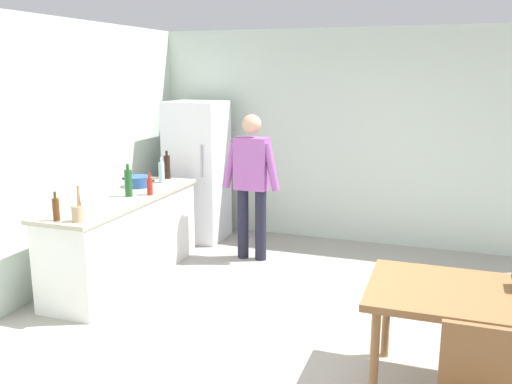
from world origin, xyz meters
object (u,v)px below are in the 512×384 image
(person, at_px, (252,178))
(bottle_sauce_red, at_px, (150,186))
(cooking_pot, at_px, (138,181))
(bottle_wine_dark, at_px, (167,167))
(dining_table, at_px, (475,303))
(bottle_beer_brown, at_px, (56,209))
(refrigerator, at_px, (197,171))
(bottle_water_clear, at_px, (162,172))
(utensil_jar, at_px, (78,213))
(bottle_wine_green, at_px, (128,183))

(person, xyz_separation_m, bottle_sauce_red, (-0.82, -0.88, 0.02))
(cooking_pot, relative_size, bottle_wine_dark, 1.18)
(dining_table, relative_size, bottle_beer_brown, 5.38)
(dining_table, distance_m, bottle_sauce_red, 3.43)
(person, bearing_deg, refrigerator, 149.77)
(bottle_water_clear, bearing_deg, utensil_jar, -85.14)
(refrigerator, height_order, bottle_sauce_red, refrigerator)
(refrigerator, height_order, bottle_water_clear, refrigerator)
(person, relative_size, bottle_wine_green, 5.00)
(bottle_wine_dark, bearing_deg, bottle_water_clear, -76.78)
(person, bearing_deg, bottle_beer_brown, -117.73)
(refrigerator, xyz_separation_m, bottle_wine_dark, (-0.13, -0.57, 0.15))
(person, height_order, bottle_water_clear, person)
(refrigerator, bearing_deg, bottle_water_clear, -95.20)
(bottle_water_clear, bearing_deg, bottle_wine_green, -87.88)
(person, height_order, cooking_pot, person)
(bottle_water_clear, xyz_separation_m, bottle_beer_brown, (-0.05, -1.78, -0.02))
(bottle_wine_green, bearing_deg, refrigerator, 88.31)
(bottle_wine_green, height_order, bottle_water_clear, bottle_wine_green)
(cooking_pot, distance_m, bottle_sauce_red, 0.47)
(dining_table, bearing_deg, person, 137.59)
(person, relative_size, bottle_sauce_red, 7.08)
(bottle_beer_brown, bearing_deg, person, 62.27)
(utensil_jar, bearing_deg, person, 66.39)
(bottle_wine_green, bearing_deg, dining_table, -18.79)
(refrigerator, distance_m, utensil_jar, 2.56)
(dining_table, bearing_deg, bottle_wine_dark, 148.18)
(person, xyz_separation_m, bottle_wine_green, (-1.00, -1.01, 0.07))
(bottle_water_clear, xyz_separation_m, bottle_sauce_red, (0.20, -0.62, -0.03))
(dining_table, bearing_deg, bottle_water_clear, 150.76)
(person, height_order, bottle_wine_green, person)
(bottle_wine_green, xyz_separation_m, bottle_beer_brown, (-0.08, -1.03, -0.04))
(dining_table, height_order, cooking_pot, cooking_pot)
(bottle_sauce_red, bearing_deg, bottle_water_clear, 107.99)
(bottle_wine_green, bearing_deg, bottle_beer_brown, -94.27)
(dining_table, bearing_deg, utensil_jar, 177.45)
(refrigerator, xyz_separation_m, bottle_wine_green, (-0.05, -1.56, 0.15))
(utensil_jar, bearing_deg, bottle_water_clear, 94.86)
(bottle_sauce_red, bearing_deg, bottle_wine_green, -143.10)
(refrigerator, height_order, cooking_pot, refrigerator)
(cooking_pot, height_order, bottle_beer_brown, bottle_beer_brown)
(refrigerator, relative_size, utensil_jar, 5.62)
(bottle_water_clear, distance_m, bottle_sauce_red, 0.65)
(person, relative_size, cooking_pot, 4.25)
(utensil_jar, height_order, bottle_wine_dark, bottle_wine_dark)
(cooking_pot, distance_m, bottle_beer_brown, 1.49)
(bottle_sauce_red, bearing_deg, bottle_wine_dark, 106.69)
(cooking_pot, bearing_deg, person, 25.58)
(cooking_pot, height_order, bottle_sauce_red, bottle_sauce_red)
(refrigerator, relative_size, bottle_water_clear, 6.00)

